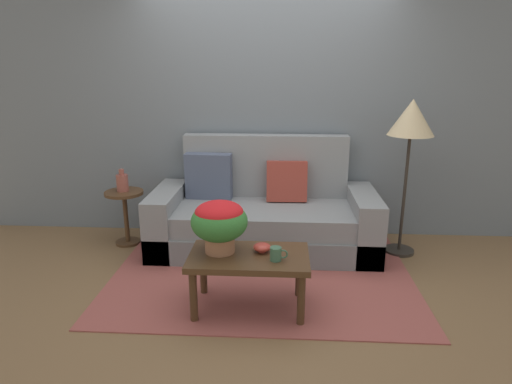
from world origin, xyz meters
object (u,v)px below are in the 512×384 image
at_px(couch, 263,216).
at_px(potted_plant, 219,221).
at_px(floor_lamp, 411,125).
at_px(snack_bowl, 262,247).
at_px(coffee_mug, 276,254).
at_px(table_vase, 122,182).
at_px(side_table, 125,208).
at_px(coffee_table, 249,263).

height_order(couch, potted_plant, couch).
bearing_deg(potted_plant, floor_lamp, 33.84).
relative_size(couch, snack_bowl, 16.42).
xyz_separation_m(coffee_mug, table_vase, (-1.53, 1.26, 0.16)).
xyz_separation_m(side_table, floor_lamp, (2.70, -0.06, 0.85)).
bearing_deg(coffee_mug, table_vase, 140.55).
xyz_separation_m(coffee_table, floor_lamp, (1.37, 1.11, 0.87)).
bearing_deg(side_table, floor_lamp, -1.17).
xyz_separation_m(side_table, coffee_mug, (1.52, -1.25, 0.10)).
bearing_deg(coffee_table, floor_lamp, 38.83).
height_order(coffee_mug, table_vase, table_vase).
distance_m(floor_lamp, coffee_mug, 1.83).
bearing_deg(coffee_table, potted_plant, 169.31).
height_order(coffee_table, table_vase, table_vase).
height_order(couch, floor_lamp, floor_lamp).
distance_m(coffee_mug, table_vase, 1.99).
bearing_deg(side_table, snack_bowl, -38.08).
xyz_separation_m(side_table, table_vase, (-0.01, 0.01, 0.26)).
distance_m(coffee_table, potted_plant, 0.37).
xyz_separation_m(couch, potted_plant, (-0.27, -1.12, 0.35)).
relative_size(side_table, potted_plant, 1.34).
height_order(side_table, potted_plant, potted_plant).
height_order(coffee_table, floor_lamp, floor_lamp).
relative_size(coffee_mug, snack_bowl, 0.97).
bearing_deg(couch, floor_lamp, -2.41).
bearing_deg(potted_plant, side_table, 134.68).
xyz_separation_m(floor_lamp, snack_bowl, (-1.28, -1.05, -0.76)).
height_order(floor_lamp, snack_bowl, floor_lamp).
xyz_separation_m(side_table, potted_plant, (1.11, -1.12, 0.29)).
distance_m(side_table, coffee_mug, 1.97).
distance_m(potted_plant, snack_bowl, 0.37).
distance_m(floor_lamp, table_vase, 2.77).
xyz_separation_m(floor_lamp, coffee_mug, (-1.18, -1.19, -0.75)).
relative_size(couch, side_table, 3.90).
bearing_deg(side_table, coffee_mug, -39.34).
bearing_deg(table_vase, potted_plant, -45.38).
xyz_separation_m(couch, coffee_mug, (0.14, -1.25, 0.16)).
xyz_separation_m(potted_plant, table_vase, (-1.12, 1.13, -0.03)).
bearing_deg(potted_plant, coffee_mug, -17.00).
relative_size(side_table, coffee_mug, 4.35).
distance_m(snack_bowl, table_vase, 1.82).
distance_m(coffee_table, coffee_mug, 0.24).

